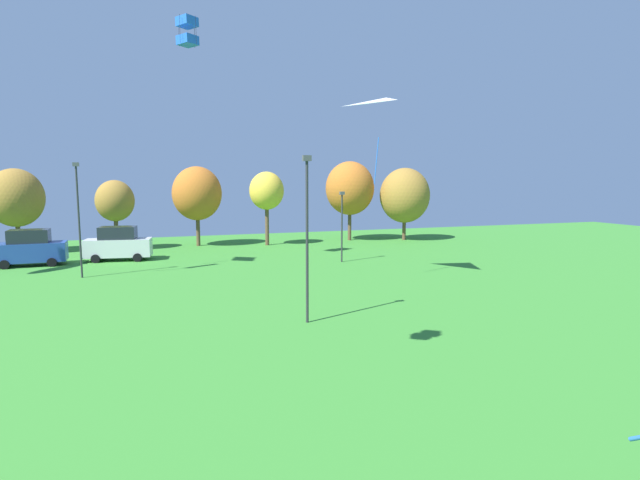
% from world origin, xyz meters
% --- Properties ---
extents(kite_flying_3, '(3.05, 3.38, 4.48)m').
position_xyz_m(kite_flying_3, '(11.19, 31.48, 9.96)').
color(kite_flying_3, white).
extents(kite_flying_6, '(1.55, 1.56, 1.85)m').
position_xyz_m(kite_flying_6, '(0.43, 39.81, 16.10)').
color(kite_flying_6, blue).
extents(parked_car_leftmost, '(4.76, 2.19, 2.63)m').
position_xyz_m(parked_car_leftmost, '(-10.65, 44.08, 1.28)').
color(parked_car_leftmost, '#234299').
rests_on(parked_car_leftmost, ground).
extents(parked_car_second_from_left, '(4.99, 2.52, 2.62)m').
position_xyz_m(parked_car_second_from_left, '(-4.78, 44.60, 1.28)').
color(parked_car_second_from_left, silver).
rests_on(parked_car_second_from_left, ground).
extents(light_post_0, '(0.36, 0.20, 7.16)m').
position_xyz_m(light_post_0, '(3.75, 23.84, 3.99)').
color(light_post_0, '#2D2D33').
rests_on(light_post_0, ground).
extents(light_post_1, '(0.36, 0.20, 7.22)m').
position_xyz_m(light_post_1, '(-6.66, 38.06, 4.02)').
color(light_post_1, '#2D2D33').
rests_on(light_post_1, ground).
extents(light_post_2, '(0.36, 0.20, 5.29)m').
position_xyz_m(light_post_2, '(11.13, 38.33, 3.03)').
color(light_post_2, '#2D2D33').
rests_on(light_post_2, ground).
extents(treeline_tree_1, '(4.42, 4.42, 7.11)m').
position_xyz_m(treeline_tree_1, '(-12.89, 51.38, 4.67)').
color(treeline_tree_1, brown).
rests_on(treeline_tree_1, ground).
extents(treeline_tree_2, '(3.28, 3.28, 6.15)m').
position_xyz_m(treeline_tree_2, '(-5.21, 50.88, 4.32)').
color(treeline_tree_2, brown).
rests_on(treeline_tree_2, ground).
extents(treeline_tree_3, '(4.55, 4.55, 7.41)m').
position_xyz_m(treeline_tree_3, '(1.86, 51.45, 4.90)').
color(treeline_tree_3, brown).
rests_on(treeline_tree_3, ground).
extents(treeline_tree_4, '(3.24, 3.24, 6.93)m').
position_xyz_m(treeline_tree_4, '(8.09, 49.80, 5.10)').
color(treeline_tree_4, brown).
rests_on(treeline_tree_4, ground).
extents(treeline_tree_5, '(4.93, 4.93, 8.03)m').
position_xyz_m(treeline_tree_5, '(16.98, 50.86, 5.30)').
color(treeline_tree_5, brown).
rests_on(treeline_tree_5, ground).
extents(treeline_tree_6, '(5.09, 5.09, 7.38)m').
position_xyz_m(treeline_tree_6, '(22.39, 49.24, 4.58)').
color(treeline_tree_6, brown).
rests_on(treeline_tree_6, ground).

